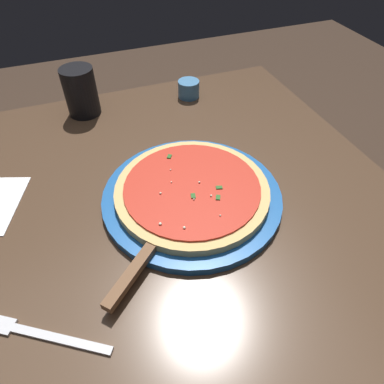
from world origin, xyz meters
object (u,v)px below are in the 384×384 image
pizza (192,190)px  fork (42,335)px  serving_plate (192,196)px  cup_small_sauce (189,89)px  pizza_server (146,255)px  cup_tall_drink (81,92)px

pizza → fork: (-0.18, 0.29, -0.02)m
serving_plate → pizza: bearing=156.0°
cup_small_sauce → fork: 0.70m
pizza_server → cup_small_sauce: bearing=-27.5°
cup_tall_drink → fork: bearing=165.7°
pizza → cup_tall_drink: bearing=20.6°
pizza_server → cup_tall_drink: size_ratio=1.61×
serving_plate → pizza: 0.02m
pizza → cup_tall_drink: (0.39, 0.15, 0.03)m
pizza → fork: 0.34m
cup_small_sauce → pizza: bearing=160.7°
pizza_server → cup_small_sauce: (0.49, -0.25, 0.00)m
serving_plate → cup_small_sauce: bearing=-19.3°
serving_plate → fork: size_ratio=2.08×
serving_plate → cup_tall_drink: size_ratio=2.89×
pizza → pizza_server: (-0.11, 0.12, -0.00)m
fork → cup_tall_drink: bearing=-14.3°
cup_small_sauce → fork: bearing=142.5°
pizza → fork: bearing=121.2°
serving_plate → cup_small_sauce: size_ratio=6.01×
pizza_server → fork: size_ratio=1.16×
serving_plate → fork: serving_plate is taller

